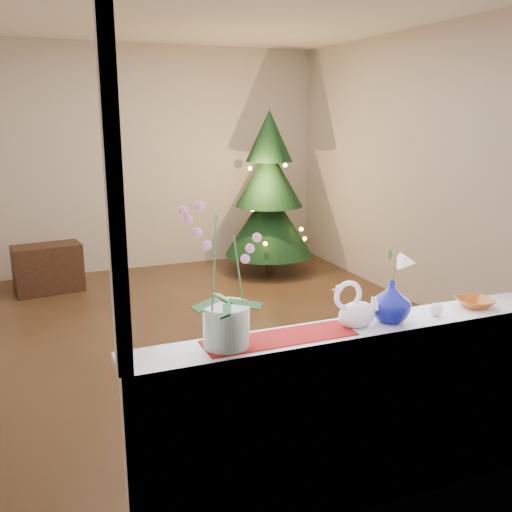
{
  "coord_description": "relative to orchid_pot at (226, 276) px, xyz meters",
  "views": [
    {
      "loc": [
        -1.37,
        -4.53,
        1.89
      ],
      "look_at": [
        -0.1,
        -1.4,
        1.05
      ],
      "focal_mm": 40.0,
      "sensor_mm": 36.0,
      "label": 1
    }
  ],
  "objects": [
    {
      "name": "ground",
      "position": [
        0.63,
        2.37,
        -1.24
      ],
      "size": [
        5.0,
        5.0,
        0.0
      ],
      "primitive_type": "plane",
      "color": "#3E2919",
      "rests_on": "ground"
    },
    {
      "name": "wall_back",
      "position": [
        0.63,
        4.87,
        0.11
      ],
      "size": [
        4.5,
        0.1,
        2.7
      ],
      "primitive_type": "cube",
      "color": "#BDB2A5",
      "rests_on": "ground"
    },
    {
      "name": "wall_front",
      "position": [
        0.63,
        -0.13,
        0.11
      ],
      "size": [
        4.5,
        0.1,
        2.7
      ],
      "primitive_type": "cube",
      "color": "#BDB2A5",
      "rests_on": "ground"
    },
    {
      "name": "wall_right",
      "position": [
        2.88,
        2.37,
        0.11
      ],
      "size": [
        0.1,
        5.0,
        2.7
      ],
      "primitive_type": "cube",
      "color": "#BDB2A5",
      "rests_on": "ground"
    },
    {
      "name": "ceiling",
      "position": [
        0.63,
        2.37,
        1.46
      ],
      "size": [
        5.0,
        5.0,
        0.0
      ],
      "primitive_type": "plane",
      "color": "white",
      "rests_on": "wall_back"
    },
    {
      "name": "window_apron",
      "position": [
        0.63,
        -0.09,
        -0.8
      ],
      "size": [
        2.2,
        0.08,
        0.88
      ],
      "primitive_type": "cube",
      "color": "white",
      "rests_on": "ground"
    },
    {
      "name": "windowsill",
      "position": [
        0.63,
        0.0,
        -0.34
      ],
      "size": [
        2.2,
        0.26,
        0.04
      ],
      "primitive_type": "cube",
      "color": "white",
      "rests_on": "window_apron"
    },
    {
      "name": "window_frame",
      "position": [
        0.63,
        -0.1,
        0.46
      ],
      "size": [
        2.22,
        0.06,
        1.6
      ],
      "primitive_type": null,
      "color": "white",
      "rests_on": "windowsill"
    },
    {
      "name": "runner",
      "position": [
        0.25,
        0.0,
        -0.31
      ],
      "size": [
        0.7,
        0.2,
        0.01
      ],
      "primitive_type": "cube",
      "color": "maroon",
      "rests_on": "windowsill"
    },
    {
      "name": "orchid_pot",
      "position": [
        0.0,
        0.0,
        0.0
      ],
      "size": [
        0.23,
        0.23,
        0.63
      ],
      "primitive_type": null,
      "rotation": [
        0.0,
        0.0,
        -0.06
      ],
      "color": "beige",
      "rests_on": "windowsill"
    },
    {
      "name": "swan",
      "position": [
        0.65,
        -0.0,
        -0.21
      ],
      "size": [
        0.28,
        0.2,
        0.22
      ],
      "primitive_type": null,
      "rotation": [
        0.0,
        0.0,
        0.38
      ],
      "color": "silver",
      "rests_on": "windowsill"
    },
    {
      "name": "blue_vase",
      "position": [
        0.84,
        0.0,
        -0.2
      ],
      "size": [
        0.25,
        0.25,
        0.23
      ],
      "primitive_type": "imported",
      "rotation": [
        0.0,
        0.0,
        -0.13
      ],
      "color": "#04095E",
      "rests_on": "windowsill"
    },
    {
      "name": "lily",
      "position": [
        0.84,
        0.0,
        0.0
      ],
      "size": [
        0.13,
        0.07,
        0.17
      ],
      "primitive_type": null,
      "color": "white",
      "rests_on": "blue_vase"
    },
    {
      "name": "paperweight",
      "position": [
        1.09,
        -0.02,
        -0.28
      ],
      "size": [
        0.08,
        0.08,
        0.07
      ],
      "primitive_type": "sphere",
      "rotation": [
        0.0,
        0.0,
        -0.18
      ],
      "color": "silver",
      "rests_on": "windowsill"
    },
    {
      "name": "amber_dish",
      "position": [
        1.36,
        0.01,
        -0.3
      ],
      "size": [
        0.18,
        0.18,
        0.04
      ],
      "primitive_type": "imported",
      "rotation": [
        0.0,
        0.0,
        -0.19
      ],
      "color": "#974213",
      "rests_on": "windowsill"
    },
    {
      "name": "xmas_tree",
      "position": [
        1.96,
        4.06,
        -0.27
      ],
      "size": [
        1.06,
        1.06,
        1.94
      ],
      "primitive_type": null,
      "rotation": [
        0.0,
        0.0,
        -0.0
      ],
      "color": "black",
      "rests_on": "ground"
    },
    {
      "name": "side_table",
      "position": [
        -0.58,
        4.21,
        -0.97
      ],
      "size": [
        0.74,
        0.44,
        0.53
      ],
      "primitive_type": "cube",
      "rotation": [
        0.0,
        0.0,
        0.13
      ],
      "color": "black",
      "rests_on": "ground"
    }
  ]
}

